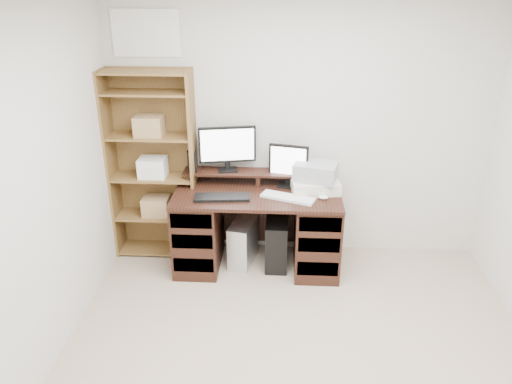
# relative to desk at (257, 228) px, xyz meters

# --- Properties ---
(room) EXTENTS (3.54, 4.04, 2.54)m
(room) POSITION_rel_desk_xyz_m (0.36, -1.64, 0.86)
(room) COLOR tan
(room) RESTS_ON ground
(desk) EXTENTS (1.50, 0.70, 0.75)m
(desk) POSITION_rel_desk_xyz_m (0.00, 0.00, 0.00)
(desk) COLOR black
(desk) RESTS_ON ground
(riser_shelf) EXTENTS (1.40, 0.22, 0.12)m
(riser_shelf) POSITION_rel_desk_xyz_m (0.00, 0.21, 0.45)
(riser_shelf) COLOR black
(riser_shelf) RESTS_ON desk
(monitor_wide) EXTENTS (0.52, 0.17, 0.42)m
(monitor_wide) POSITION_rel_desk_xyz_m (-0.29, 0.23, 0.71)
(monitor_wide) COLOR black
(monitor_wide) RESTS_ON riser_shelf
(monitor_small) EXTENTS (0.36, 0.17, 0.40)m
(monitor_small) POSITION_rel_desk_xyz_m (0.27, 0.17, 0.58)
(monitor_small) COLOR black
(monitor_small) RESTS_ON desk
(speaker) EXTENTS (0.10, 0.10, 0.20)m
(speaker) POSITION_rel_desk_xyz_m (-0.61, 0.18, 0.58)
(speaker) COLOR black
(speaker) RESTS_ON riser_shelf
(keyboard_black) EXTENTS (0.50, 0.21, 0.03)m
(keyboard_black) POSITION_rel_desk_xyz_m (-0.30, -0.15, 0.37)
(keyboard_black) COLOR black
(keyboard_black) RESTS_ON desk
(keyboard_white) EXTENTS (0.49, 0.30, 0.02)m
(keyboard_white) POSITION_rel_desk_xyz_m (0.27, -0.12, 0.37)
(keyboard_white) COLOR silver
(keyboard_white) RESTS_ON desk
(mouse) EXTENTS (0.09, 0.06, 0.03)m
(mouse) POSITION_rel_desk_xyz_m (0.58, -0.11, 0.38)
(mouse) COLOR white
(mouse) RESTS_ON desk
(printer) EXTENTS (0.46, 0.36, 0.11)m
(printer) POSITION_rel_desk_xyz_m (0.52, 0.07, 0.41)
(printer) COLOR beige
(printer) RESTS_ON desk
(basket) EXTENTS (0.42, 0.35, 0.16)m
(basket) POSITION_rel_desk_xyz_m (0.52, 0.07, 0.55)
(basket) COLOR #989DA2
(basket) RESTS_ON printer
(tower_silver) EXTENTS (0.27, 0.45, 0.43)m
(tower_silver) POSITION_rel_desk_xyz_m (-0.14, 0.04, -0.18)
(tower_silver) COLOR silver
(tower_silver) RESTS_ON ground
(tower_black) EXTENTS (0.21, 0.47, 0.47)m
(tower_black) POSITION_rel_desk_xyz_m (0.18, 0.04, -0.15)
(tower_black) COLOR black
(tower_black) RESTS_ON ground
(bookshelf) EXTENTS (0.80, 0.30, 1.80)m
(bookshelf) POSITION_rel_desk_xyz_m (-0.99, 0.21, 0.53)
(bookshelf) COLOR olive
(bookshelf) RESTS_ON ground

